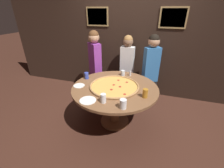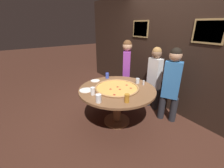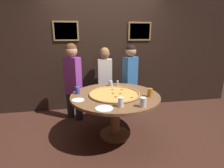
# 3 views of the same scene
# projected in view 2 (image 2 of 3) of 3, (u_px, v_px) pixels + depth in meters

# --- Properties ---
(ground_plane) EXTENTS (24.00, 24.00, 0.00)m
(ground_plane) POSITION_uv_depth(u_px,v_px,m) (117.00, 121.00, 3.08)
(ground_plane) COLOR #422319
(back_wall) EXTENTS (6.40, 0.08, 2.60)m
(back_wall) POSITION_uv_depth(u_px,v_px,m) (166.00, 51.00, 3.28)
(back_wall) COLOR black
(back_wall) RESTS_ON ground_plane
(dining_table) EXTENTS (1.43, 1.43, 0.74)m
(dining_table) POSITION_uv_depth(u_px,v_px,m) (117.00, 96.00, 2.86)
(dining_table) COLOR brown
(dining_table) RESTS_ON ground_plane
(giant_pizza) EXTENTS (0.83, 0.83, 0.03)m
(giant_pizza) POSITION_uv_depth(u_px,v_px,m) (117.00, 88.00, 2.81)
(giant_pizza) COLOR #E5A84C
(giant_pizza) RESTS_ON dining_table
(drink_cup_beside_pizza) EXTENTS (0.09, 0.09, 0.13)m
(drink_cup_beside_pizza) POSITION_uv_depth(u_px,v_px,m) (99.00, 98.00, 2.29)
(drink_cup_beside_pizza) COLOR white
(drink_cup_beside_pizza) RESTS_ON dining_table
(drink_cup_near_left) EXTENTS (0.08, 0.08, 0.10)m
(drink_cup_near_left) POSITION_uv_depth(u_px,v_px,m) (138.00, 81.00, 3.04)
(drink_cup_near_left) COLOR silver
(drink_cup_near_left) RESTS_ON dining_table
(drink_cup_front_edge) EXTENTS (0.08, 0.08, 0.13)m
(drink_cup_front_edge) POSITION_uv_depth(u_px,v_px,m) (93.00, 91.00, 2.54)
(drink_cup_front_edge) COLOR white
(drink_cup_front_edge) RESTS_ON dining_table
(drink_cup_near_right) EXTENTS (0.08, 0.08, 0.12)m
(drink_cup_near_right) POSITION_uv_depth(u_px,v_px,m) (107.00, 76.00, 3.32)
(drink_cup_near_right) COLOR #384CB7
(drink_cup_near_right) RESTS_ON dining_table
(drink_cup_far_right) EXTENTS (0.08, 0.08, 0.13)m
(drink_cup_far_right) POSITION_uv_depth(u_px,v_px,m) (127.00, 98.00, 2.29)
(drink_cup_far_right) COLOR #BC7A23
(drink_cup_far_right) RESTS_ON dining_table
(white_plate_near_front) EXTENTS (0.19, 0.19, 0.01)m
(white_plate_near_front) POSITION_uv_depth(u_px,v_px,m) (95.00, 81.00, 3.18)
(white_plate_near_front) COLOR white
(white_plate_near_front) RESTS_ON dining_table
(white_plate_far_back) EXTENTS (0.24, 0.24, 0.01)m
(white_plate_far_back) POSITION_uv_depth(u_px,v_px,m) (86.00, 90.00, 2.73)
(white_plate_far_back) COLOR white
(white_plate_far_back) RESTS_ON dining_table
(condiment_shaker) EXTENTS (0.04, 0.04, 0.10)m
(condiment_shaker) POSITION_uv_depth(u_px,v_px,m) (144.00, 83.00, 2.95)
(condiment_shaker) COLOR silver
(condiment_shaker) RESTS_ON dining_table
(diner_far_right) EXTENTS (0.39, 0.30, 1.48)m
(diner_far_right) POSITION_uv_depth(u_px,v_px,m) (172.00, 82.00, 2.86)
(diner_far_right) COLOR #232328
(diner_far_right) RESTS_ON ground_plane
(diner_side_right) EXTENTS (0.36, 0.21, 1.42)m
(diner_side_right) POSITION_uv_depth(u_px,v_px,m) (154.00, 75.00, 3.35)
(diner_side_right) COLOR #232328
(diner_side_right) RESTS_ON ground_plane
(diner_far_left) EXTENTS (0.38, 0.36, 1.53)m
(diner_far_left) POSITION_uv_depth(u_px,v_px,m) (127.00, 67.00, 3.70)
(diner_far_left) COLOR #232328
(diner_far_left) RESTS_ON ground_plane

